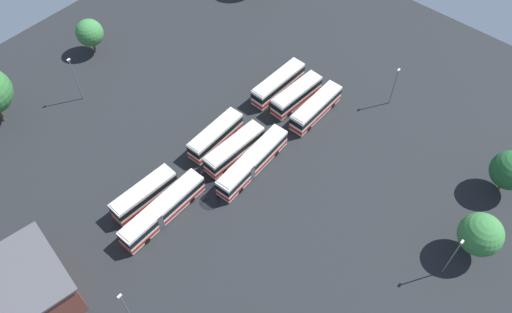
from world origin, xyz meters
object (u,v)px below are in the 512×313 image
Objects in this scene: tree_west_edge at (90,33)px; lamp_post_mid_lot at (394,85)px; bus_row1_slot2 at (234,149)px; tree_south_edge at (481,234)px; lamp_post_near_entrance at (126,307)px; bus_row2_slot3 at (278,83)px; depot_building at (30,287)px; bus_row0_slot3 at (144,195)px; bus_row2_slot1 at (316,108)px; bus_row1_slot1 at (252,162)px; bus_row1_slot3 at (216,136)px; bus_row2_slot2 at (296,95)px; lamp_post_far_corner at (75,78)px; lamp_post_by_building at (453,256)px; bus_row0_slot2 at (163,210)px; tree_northwest at (511,170)px.

lamp_post_mid_lot is at bearing -62.79° from tree_west_edge.
tree_west_edge reaches higher than bus_row1_slot2.
lamp_post_near_entrance is at bearing 143.27° from tree_south_edge.
bus_row2_slot3 is (15.51, 4.05, 0.00)m from bus_row1_slot2.
depot_building is at bearing 174.16° from bus_row1_slot2.
bus_row2_slot3 is 0.86× the size of depot_building.
bus_row0_slot3 is at bearing 179.83° from bus_row2_slot3.
bus_row2_slot3 is at bearing 122.84° from lamp_post_mid_lot.
bus_row0_slot3 is at bearing 164.42° from bus_row2_slot1.
bus_row1_slot1 is 1.10× the size of depot_building.
tree_south_edge is at bearing -36.73° from lamp_post_near_entrance.
bus_row1_slot3 and bus_row2_slot2 have the same top height.
bus_row1_slot3 is 1.31× the size of lamp_post_near_entrance.
tree_south_edge reaches higher than lamp_post_mid_lot.
bus_row2_slot2 is at bearing 10.47° from lamp_post_near_entrance.
lamp_post_mid_lot is at bearing -24.97° from bus_row1_slot2.
lamp_post_far_corner is (6.83, 24.09, 3.01)m from bus_row0_slot3.
bus_row2_slot2 is at bearing 79.85° from tree_south_edge.
depot_building is 47.95m from tree_west_edge.
depot_building is 1.70× the size of lamp_post_mid_lot.
lamp_post_mid_lot reaches higher than bus_row1_slot1.
lamp_post_by_building is at bearing -82.47° from bus_row1_slot1.
bus_row2_slot1 is (15.24, -8.33, 0.00)m from bus_row1_slot3.
tree_west_edge is at bearing 66.34° from bus_row0_slot2.
bus_row2_slot1 is (15.37, -0.43, -0.00)m from bus_row1_slot1.
bus_row1_slot3 is at bearing 1.03° from depot_building.
depot_building reaches higher than bus_row2_slot2.
bus_row2_slot3 is at bearing -65.84° from tree_west_edge.
bus_row1_slot1 is 1.67× the size of lamp_post_by_building.
tree_west_edge reaches higher than depot_building.
tree_south_edge is (-6.18, -31.27, 2.93)m from bus_row2_slot1.
tree_south_edge is 12.58m from tree_northwest.
tree_northwest is (21.55, -38.09, 2.89)m from bus_row1_slot3.
tree_west_edge is at bearing 56.98° from lamp_post_near_entrance.
tree_south_edge is at bearing -13.59° from lamp_post_by_building.
bus_row2_slot1 is 13.43m from lamp_post_mid_lot.
bus_row1_slot3 is 1.34× the size of tree_south_edge.
bus_row0_slot2 is 1.31× the size of bus_row1_slot2.
bus_row2_slot2 is (15.42, -4.07, -0.00)m from bus_row1_slot3.
bus_row0_slot3 is 1.17× the size of lamp_post_far_corner.
bus_row2_slot2 is 1.33× the size of tree_south_edge.
lamp_post_by_building is (-11.35, -30.02, 2.86)m from bus_row2_slot1.
bus_row2_slot3 is at bearing -0.10° from bus_row1_slot3.
bus_row0_slot3 is 0.79× the size of depot_building.
lamp_post_near_entrance is 55.83m from tree_northwest.
tree_south_edge is at bearing -58.91° from bus_row0_slot3.
tree_south_edge reaches higher than depot_building.
tree_northwest is (12.49, 1.50, -0.03)m from tree_south_edge.
depot_building is 58.01m from tree_south_edge.
bus_row0_slot2 and bus_row0_slot3 have the same top height.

